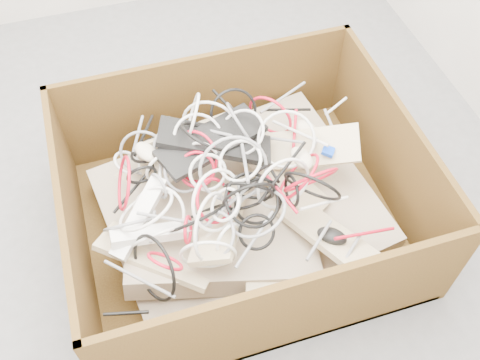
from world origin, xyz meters
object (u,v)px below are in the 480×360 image
object	(u,v)px
cardboard_box	(237,211)
power_strip_right	(151,234)
power_strip_left	(139,217)
vga_plug	(328,151)

from	to	relation	value
cardboard_box	power_strip_right	xyz separation A→B (m)	(-0.36, -0.14, 0.21)
power_strip_left	power_strip_right	distance (m)	0.08
power_strip_left	power_strip_right	size ratio (longest dim) A/B	1.15
power_strip_left	vga_plug	distance (m)	0.75
power_strip_left	power_strip_right	xyz separation A→B (m)	(0.02, -0.07, -0.02)
power_strip_right	vga_plug	size ratio (longest dim) A/B	6.14
cardboard_box	power_strip_left	bearing A→B (deg)	-169.39
cardboard_box	power_strip_right	size ratio (longest dim) A/B	4.72
cardboard_box	power_strip_left	distance (m)	0.45
power_strip_left	vga_plug	bearing A→B (deg)	-41.21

